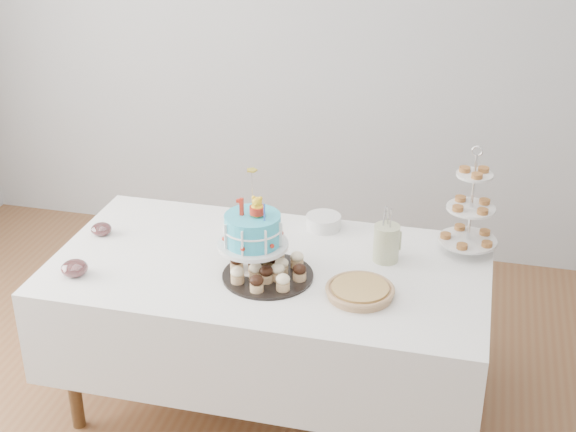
% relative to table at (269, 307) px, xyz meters
% --- Properties ---
extents(walls, '(5.04, 4.04, 2.70)m').
position_rel_table_xyz_m(walls, '(0.00, -0.30, 0.81)').
color(walls, '#AAACAF').
rests_on(walls, floor).
extents(table, '(1.92, 1.02, 0.77)m').
position_rel_table_xyz_m(table, '(0.00, 0.00, 0.00)').
color(table, white).
rests_on(table, floor).
extents(birthday_cake, '(0.30, 0.30, 0.47)m').
position_rel_table_xyz_m(birthday_cake, '(-0.04, -0.08, 0.35)').
color(birthday_cake, silver).
rests_on(birthday_cake, table).
extents(cupcake_tray, '(0.39, 0.39, 0.09)m').
position_rel_table_xyz_m(cupcake_tray, '(0.03, -0.11, 0.27)').
color(cupcake_tray, black).
rests_on(cupcake_tray, table).
extents(pie, '(0.29, 0.29, 0.05)m').
position_rel_table_xyz_m(pie, '(0.43, -0.17, 0.25)').
color(pie, tan).
rests_on(pie, table).
extents(tiered_stand, '(0.26, 0.26, 0.51)m').
position_rel_table_xyz_m(tiered_stand, '(0.84, 0.33, 0.44)').
color(tiered_stand, silver).
rests_on(tiered_stand, table).
extents(plate_stack, '(0.17, 0.17, 0.07)m').
position_rel_table_xyz_m(plate_stack, '(0.16, 0.40, 0.26)').
color(plate_stack, silver).
rests_on(plate_stack, table).
extents(pastry_plate, '(0.23, 0.23, 0.03)m').
position_rel_table_xyz_m(pastry_plate, '(-0.18, 0.30, 0.24)').
color(pastry_plate, silver).
rests_on(pastry_plate, table).
extents(jam_bowl_a, '(0.11, 0.11, 0.07)m').
position_rel_table_xyz_m(jam_bowl_a, '(-0.78, -0.30, 0.26)').
color(jam_bowl_a, silver).
rests_on(jam_bowl_a, table).
extents(jam_bowl_b, '(0.10, 0.10, 0.06)m').
position_rel_table_xyz_m(jam_bowl_b, '(-0.84, 0.08, 0.25)').
color(jam_bowl_b, silver).
rests_on(jam_bowl_b, table).
extents(utensil_pitcher, '(0.12, 0.11, 0.26)m').
position_rel_table_xyz_m(utensil_pitcher, '(0.49, 0.16, 0.32)').
color(utensil_pitcher, beige).
rests_on(utensil_pitcher, table).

